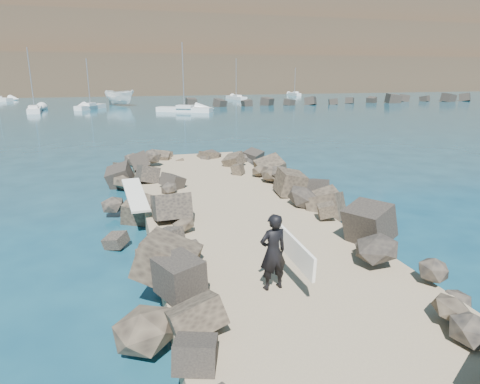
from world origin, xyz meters
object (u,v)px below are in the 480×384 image
(surfboard_resting, at_px, (136,198))
(boat_imported, at_px, (120,97))
(sailboat_a, at_px, (35,110))
(surfer_with_board, at_px, (276,251))

(surfboard_resting, relative_size, boat_imported, 0.36)
(boat_imported, relative_size, sailboat_a, 0.78)
(surfer_with_board, bearing_deg, sailboat_a, 103.45)
(surfer_with_board, bearing_deg, surfboard_resting, 111.90)
(surfboard_resting, bearing_deg, sailboat_a, 97.21)
(boat_imported, height_order, surfer_with_board, boat_imported)
(surfboard_resting, xyz_separation_m, surfer_with_board, (2.68, -6.67, 0.44))
(surfboard_resting, xyz_separation_m, sailboat_a, (-11.04, 50.69, -0.69))
(surfboard_resting, height_order, surfer_with_board, surfer_with_board)
(sailboat_a, bearing_deg, boat_imported, 40.14)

